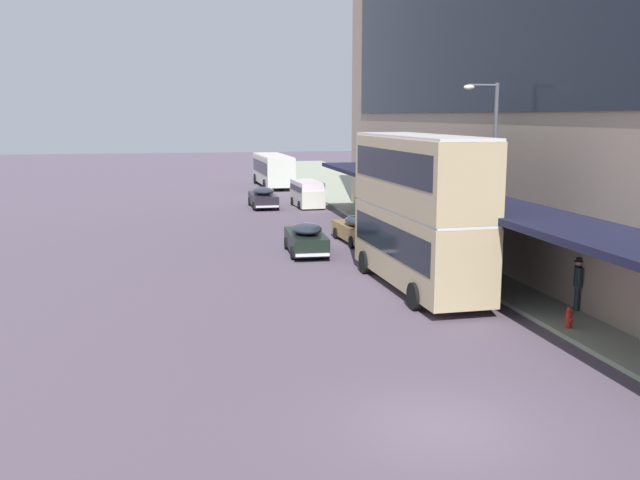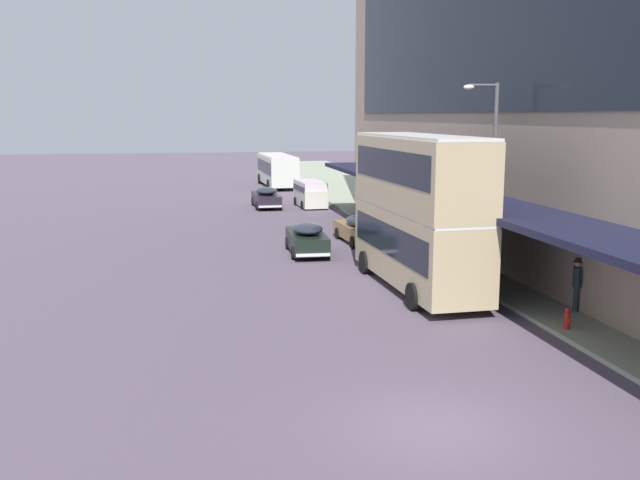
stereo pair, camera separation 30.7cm
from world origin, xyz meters
The scene contains 10 objects.
ground centered at (0.00, 0.00, 0.00)m, with size 240.00×240.00×0.00m, color #584B5B.
transit_bus_kerbside_front centered at (3.68, 12.32, 3.29)m, with size 2.86×9.53×6.11m.
transit_bus_kerbside_rear centered at (3.85, 54.36, 1.77)m, with size 2.97×10.03×3.07m.
sedan_lead_mid centered at (4.06, 22.86, 0.75)m, with size 2.02×5.05×1.51m.
sedan_far_back centered at (0.89, 38.79, 0.77)m, with size 1.90×4.82×1.56m.
sedan_oncoming_rear centered at (0.70, 20.38, 0.78)m, with size 2.00×4.66×1.57m.
vw_van centered at (4.19, 38.64, 1.10)m, with size 2.04×4.62×1.96m.
pedestrian_at_kerb centered at (7.92, 7.71, 1.18)m, with size 0.39×0.57×1.86m.
street_lamp centered at (6.91, 12.86, 4.72)m, with size 1.50×0.28×7.98m.
fire_hydrant centered at (6.50, 5.81, 0.49)m, with size 0.20×0.40×0.70m.
Camera 1 is at (-5.75, -14.04, 6.87)m, focal length 40.00 mm.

